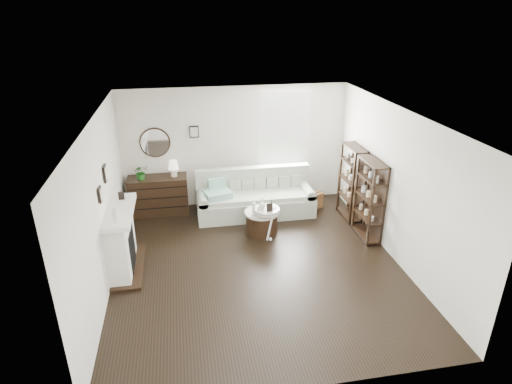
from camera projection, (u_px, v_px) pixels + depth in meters
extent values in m
plane|color=black|center=(257.00, 265.00, 7.66)|extent=(5.50, 5.50, 0.00)
plane|color=white|center=(258.00, 116.00, 6.57)|extent=(5.50, 5.50, 0.00)
plane|color=white|center=(235.00, 147.00, 9.59)|extent=(5.00, 0.00, 5.00)
plane|color=white|center=(303.00, 299.00, 4.64)|extent=(5.00, 0.00, 5.00)
plane|color=white|center=(101.00, 208.00, 6.71)|extent=(0.00, 5.50, 5.50)
plane|color=white|center=(397.00, 186.00, 7.52)|extent=(0.00, 5.50, 5.50)
cube|color=white|center=(284.00, 134.00, 9.65)|extent=(1.00, 0.02, 1.80)
cube|color=white|center=(284.00, 135.00, 9.60)|extent=(1.15, 0.02, 1.90)
cylinder|color=silver|center=(155.00, 143.00, 9.20)|extent=(0.60, 0.03, 0.60)
cube|color=black|center=(194.00, 132.00, 9.26)|extent=(0.20, 0.03, 0.26)
cube|color=white|center=(121.00, 242.00, 7.33)|extent=(0.34, 1.20, 1.10)
cube|color=black|center=(124.00, 249.00, 7.39)|extent=(0.30, 0.65, 0.70)
cube|color=white|center=(120.00, 212.00, 7.11)|extent=(0.44, 1.35, 0.08)
cube|color=black|center=(129.00, 267.00, 7.55)|extent=(0.50, 1.40, 0.05)
cylinder|color=beige|center=(115.00, 216.00, 6.64)|extent=(0.08, 0.08, 0.22)
cube|color=black|center=(121.00, 196.00, 7.42)|extent=(0.10, 0.03, 0.14)
cube|color=black|center=(100.00, 194.00, 6.57)|extent=(0.03, 0.18, 0.24)
cube|color=black|center=(105.00, 173.00, 7.11)|extent=(0.03, 0.22, 0.28)
cube|color=black|center=(352.00, 182.00, 9.11)|extent=(0.30, 0.80, 1.60)
cylinder|color=beige|center=(354.00, 199.00, 8.99)|extent=(0.08, 0.08, 0.11)
cylinder|color=beige|center=(350.00, 194.00, 9.22)|extent=(0.08, 0.08, 0.11)
cylinder|color=beige|center=(345.00, 190.00, 9.44)|extent=(0.08, 0.08, 0.11)
cylinder|color=beige|center=(356.00, 182.00, 8.83)|extent=(0.08, 0.08, 0.11)
cylinder|color=beige|center=(351.00, 177.00, 9.06)|extent=(0.08, 0.08, 0.11)
cylinder|color=beige|center=(347.00, 173.00, 9.28)|extent=(0.08, 0.08, 0.11)
cylinder|color=beige|center=(358.00, 163.00, 8.67)|extent=(0.08, 0.08, 0.11)
cylinder|color=beige|center=(353.00, 159.00, 8.90)|extent=(0.08, 0.08, 0.11)
cylinder|color=beige|center=(349.00, 156.00, 9.12)|extent=(0.08, 0.08, 0.11)
cube|color=black|center=(369.00, 200.00, 8.30)|extent=(0.30, 0.80, 1.60)
cylinder|color=beige|center=(372.00, 219.00, 8.18)|extent=(0.08, 0.08, 0.11)
cylinder|color=beige|center=(367.00, 213.00, 8.41)|extent=(0.08, 0.08, 0.11)
cylinder|color=beige|center=(362.00, 207.00, 8.63)|extent=(0.08, 0.08, 0.11)
cylinder|color=beige|center=(374.00, 200.00, 8.02)|extent=(0.08, 0.08, 0.11)
cylinder|color=beige|center=(369.00, 194.00, 8.25)|extent=(0.08, 0.08, 0.11)
cylinder|color=beige|center=(364.00, 189.00, 8.47)|extent=(0.08, 0.08, 0.11)
cylinder|color=beige|center=(377.00, 180.00, 7.86)|extent=(0.08, 0.08, 0.11)
cylinder|color=beige|center=(371.00, 175.00, 8.09)|extent=(0.08, 0.08, 0.11)
cylinder|color=beige|center=(366.00, 170.00, 8.31)|extent=(0.08, 0.08, 0.11)
cube|color=#ADB7A3|center=(255.00, 206.00, 9.43)|extent=(2.55, 0.88, 0.41)
cube|color=#ADB7A3|center=(256.00, 196.00, 9.30)|extent=(2.20, 0.70, 0.10)
cube|color=#ADB7A3|center=(253.00, 184.00, 9.58)|extent=(2.55, 0.20, 0.78)
cube|color=#ADB7A3|center=(203.00, 208.00, 9.22)|extent=(0.22, 0.83, 0.51)
cube|color=#ADB7A3|center=(306.00, 200.00, 9.60)|extent=(0.22, 0.83, 0.51)
cube|color=#289474|center=(217.00, 194.00, 9.10)|extent=(0.65, 0.58, 0.14)
cube|color=brown|center=(311.00, 202.00, 9.67)|extent=(0.58, 0.38, 0.37)
cube|color=black|center=(159.00, 195.00, 9.43)|extent=(1.27, 0.53, 0.85)
cube|color=black|center=(159.00, 208.00, 9.26)|extent=(1.22, 0.01, 0.02)
cube|color=black|center=(158.00, 198.00, 9.16)|extent=(1.22, 0.01, 0.02)
cube|color=black|center=(157.00, 188.00, 9.07)|extent=(1.22, 0.01, 0.01)
imported|color=#1E601B|center=(141.00, 172.00, 9.09)|extent=(0.35, 0.33, 0.33)
cylinder|color=black|center=(262.00, 223.00, 8.65)|extent=(0.64, 0.64, 0.44)
cylinder|color=beige|center=(262.00, 212.00, 8.56)|extent=(0.69, 0.69, 0.04)
cylinder|color=silver|center=(267.00, 209.00, 8.37)|extent=(0.50, 0.50, 0.03)
cylinder|color=white|center=(267.00, 211.00, 8.39)|extent=(0.51, 0.51, 0.02)
cylinder|color=white|center=(267.00, 223.00, 8.50)|extent=(0.04, 0.04, 0.58)
cylinder|color=silver|center=(254.00, 207.00, 8.39)|extent=(0.07, 0.07, 0.31)
cube|color=silver|center=(261.00, 211.00, 8.34)|extent=(0.16, 0.10, 0.19)
cube|color=black|center=(270.00, 207.00, 8.22)|extent=(0.13, 0.05, 0.17)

